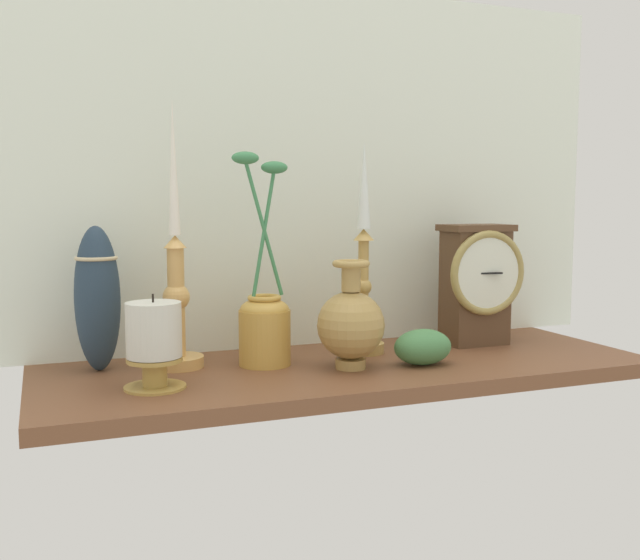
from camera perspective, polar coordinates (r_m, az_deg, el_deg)
ground_plane at (r=120.18cm, az=2.32°, el=-7.13°), size 100.00×36.00×2.40cm
back_wall at (r=134.26cm, az=-0.81°, el=8.76°), size 120.00×2.00×65.00cm
mantel_clock at (r=136.78cm, az=12.29°, el=-0.15°), size 15.46×9.48×22.31cm
candlestick_tall_left at (r=126.12cm, az=3.44°, el=0.37°), size 7.45×7.45×36.72cm
candlestick_tall_center at (r=117.07cm, az=-11.28°, el=-0.93°), size 8.39×8.39×42.48cm
brass_vase_bulbous at (r=114.77cm, az=2.44°, el=-3.42°), size 10.81×10.81×17.33cm
brass_vase_jar at (r=117.56cm, az=-4.41°, el=-3.10°), size 9.32×8.44×34.33cm
pillar_candle_front at (r=105.22cm, az=-12.96°, el=-4.68°), size 8.79×8.79×13.58cm
tall_ceramic_vase at (r=117.91cm, az=-17.15°, el=-1.36°), size 7.00×7.00×22.80cm
ivy_sprig at (r=119.27cm, az=8.10°, el=-5.25°), size 9.87×6.91×5.88cm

